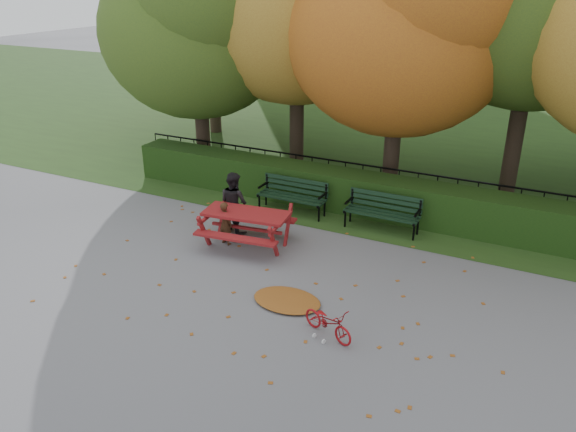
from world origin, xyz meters
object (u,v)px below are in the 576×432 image
at_px(tree_c, 413,13).
at_px(bench_left, 293,193).
at_px(adult, 234,202).
at_px(picnic_table, 246,220).
at_px(bench_right, 383,209).
at_px(bicycle, 328,322).
at_px(child, 225,223).
at_px(tree_a, 200,18).

height_order(tree_c, bench_left, tree_c).
bearing_deg(bench_left, adult, -113.74).
bearing_deg(picnic_table, bench_right, 34.13).
xyz_separation_m(bench_right, bicycle, (0.52, -4.61, -0.24)).
xyz_separation_m(bench_right, child, (-2.96, -2.36, -0.01)).
bearing_deg(picnic_table, adult, 133.25).
bearing_deg(bench_left, tree_a, 154.24).
xyz_separation_m(bench_left, bench_right, (2.40, 0.00, 0.00)).
bearing_deg(adult, child, 122.29).
distance_m(child, bicycle, 4.15).
height_order(bench_left, bicycle, bench_left).
distance_m(bench_left, child, 2.43).
relative_size(tree_a, adult, 5.03).
bearing_deg(bicycle, picnic_table, 72.31).
distance_m(bench_right, adult, 3.57).
bearing_deg(picnic_table, child, -170.39).
height_order(child, bicycle, child).
height_order(bench_right, bicycle, bench_right).
xyz_separation_m(picnic_table, bicycle, (3.01, -2.39, -0.36)).
height_order(bench_right, child, child).
distance_m(tree_c, adult, 6.36).
xyz_separation_m(tree_a, bicycle, (6.81, -6.48, -4.24)).
bearing_deg(picnic_table, tree_a, 125.32).
bearing_deg(bench_right, bench_left, 180.00).
bearing_deg(child, tree_a, -37.19).
relative_size(bench_left, child, 1.75).
bearing_deg(adult, bench_left, -96.27).
relative_size(bench_right, child, 1.75).
height_order(picnic_table, bicycle, picnic_table).
relative_size(tree_a, tree_c, 0.94).
height_order(bench_right, picnic_table, picnic_table).
bearing_deg(tree_c, tree_a, -176.35).
xyz_separation_m(tree_a, bench_left, (3.89, -1.88, -4.00)).
relative_size(bench_left, picnic_table, 0.86).
height_order(tree_a, child, tree_a).
height_order(tree_a, adult, tree_a).
height_order(tree_c, bicycle, tree_c).
distance_m(child, adult, 0.74).
relative_size(adult, bicycle, 1.40).
relative_size(bench_left, bicycle, 1.69).
relative_size(bench_right, adult, 1.21).
relative_size(tree_c, picnic_table, 3.82).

